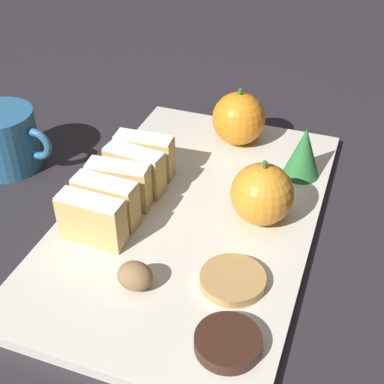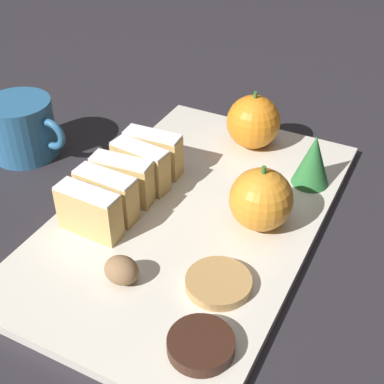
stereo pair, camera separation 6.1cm
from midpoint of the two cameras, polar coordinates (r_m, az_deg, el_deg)
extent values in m
plane|color=#28262B|center=(0.63, 2.75, -3.14)|extent=(6.00, 6.00, 0.00)
cube|color=silver|center=(0.63, 2.76, -2.72)|extent=(0.28, 0.46, 0.01)
cube|color=tan|center=(0.59, -8.03, -2.31)|extent=(0.07, 0.03, 0.05)
cube|color=white|center=(0.57, -8.27, -0.12)|extent=(0.07, 0.03, 0.00)
cube|color=tan|center=(0.61, -6.31, -0.53)|extent=(0.07, 0.03, 0.05)
cube|color=white|center=(0.59, -6.49, 1.63)|extent=(0.07, 0.03, 0.00)
cube|color=tan|center=(0.63, -4.72, 1.13)|extent=(0.08, 0.03, 0.05)
cube|color=white|center=(0.62, -4.85, 3.25)|extent=(0.07, 0.03, 0.00)
cube|color=tan|center=(0.65, -2.87, 2.56)|extent=(0.08, 0.03, 0.05)
cube|color=white|center=(0.64, -2.95, 4.64)|extent=(0.07, 0.03, 0.00)
cube|color=tan|center=(0.68, -1.62, 4.03)|extent=(0.07, 0.03, 0.05)
cube|color=white|center=(0.66, -1.66, 6.07)|extent=(0.07, 0.03, 0.00)
sphere|color=orange|center=(0.60, 10.29, -0.89)|extent=(0.07, 0.07, 0.07)
cylinder|color=#38702D|center=(0.57, 10.70, 2.16)|extent=(0.01, 0.00, 0.01)
sphere|color=orange|center=(0.74, 8.94, 7.32)|extent=(0.07, 0.07, 0.07)
cylinder|color=#38702D|center=(0.72, 9.23, 10.06)|extent=(0.01, 0.01, 0.01)
ellipsoid|color=#8E6B47|center=(0.54, -4.29, -8.46)|extent=(0.04, 0.03, 0.03)
cylinder|color=#381E14|center=(0.49, 4.67, -16.09)|extent=(0.06, 0.06, 0.01)
cylinder|color=tan|center=(0.54, 6.12, -9.76)|extent=(0.07, 0.07, 0.01)
cone|color=#2D7538|center=(0.68, 15.33, 3.21)|extent=(0.05, 0.05, 0.07)
cylinder|color=#2D6693|center=(0.76, -15.54, 6.50)|extent=(0.09, 0.09, 0.08)
torus|color=#2D6693|center=(0.73, -12.52, 5.95)|extent=(0.05, 0.01, 0.05)
camera|label=1|loc=(0.03, -87.14, 2.15)|focal=50.00mm
camera|label=2|loc=(0.03, 92.86, -2.15)|focal=50.00mm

